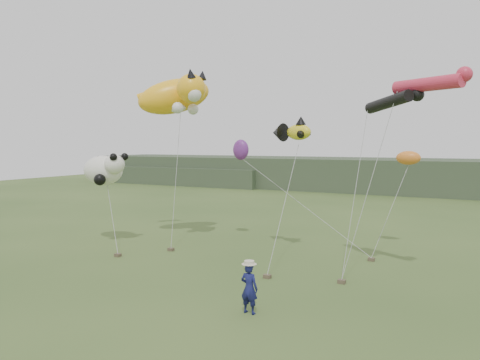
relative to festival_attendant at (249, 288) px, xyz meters
name	(u,v)px	position (x,y,z in m)	size (l,w,h in m)	color
ground	(224,298)	(-1.59, 1.01, -0.89)	(120.00, 120.00, 0.00)	#385123
headland	(378,175)	(-4.70, 45.70, 1.03)	(90.00, 13.00, 4.00)	#2D3D28
festival_attendant	(249,288)	(0.00, 0.00, 0.00)	(0.65, 0.43, 1.78)	#151851
sandbag_anchors	(248,263)	(-3.00, 5.84, -0.81)	(12.31, 5.52, 0.16)	brown
cat_kite	(178,95)	(-8.95, 8.50, 7.85)	(5.82, 4.77, 2.93)	yellow
fish_kite	(291,132)	(-1.93, 8.74, 5.65)	(2.65, 1.76, 1.30)	yellow
tube_kites	(416,91)	(4.44, 6.69, 7.24)	(4.56, 2.85, 1.59)	black
panda_kite	(105,170)	(-12.53, 6.17, 3.51)	(3.04, 1.97, 1.89)	white
misc_kites	(316,153)	(-1.56, 11.80, 4.46)	(10.52, 2.78, 1.41)	orange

